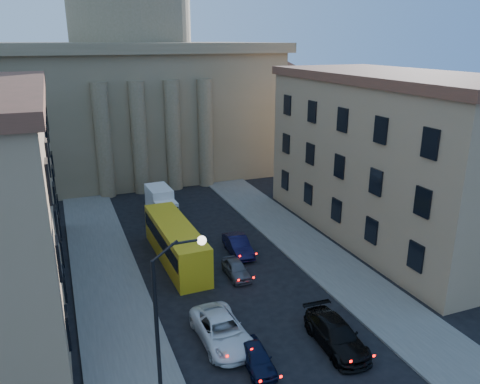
% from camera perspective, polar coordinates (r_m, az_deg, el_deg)
% --- Properties ---
extents(sidewalk_left, '(5.00, 60.00, 0.15)m').
position_cam_1_polar(sidewalk_left, '(33.72, -15.04, -13.41)').
color(sidewalk_left, '#5C5954').
rests_on(sidewalk_left, ground).
extents(sidewalk_right, '(5.00, 60.00, 0.15)m').
position_cam_1_polar(sidewalk_right, '(38.80, 10.95, -8.71)').
color(sidewalk_right, '#5C5954').
rests_on(sidewalk_right, ground).
extents(church, '(68.02, 28.76, 36.60)m').
position_cam_1_polar(church, '(67.45, -12.71, 13.00)').
color(church, '#766648').
rests_on(church, ground).
extents(building_right, '(11.60, 26.60, 14.70)m').
position_cam_1_polar(building_right, '(44.20, 18.12, 4.21)').
color(building_right, '#A17F5F').
rests_on(building_right, ground).
extents(street_lamp, '(2.62, 0.44, 8.83)m').
position_cam_1_polar(street_lamp, '(22.72, -8.86, -14.19)').
color(street_lamp, black).
rests_on(street_lamp, ground).
extents(car_left_near, '(1.71, 3.68, 1.22)m').
position_cam_1_polar(car_left_near, '(27.44, 2.06, -19.49)').
color(car_left_near, black).
rests_on(car_left_near, ground).
extents(car_left_mid, '(2.73, 5.73, 1.58)m').
position_cam_1_polar(car_left_mid, '(29.17, -2.25, -16.50)').
color(car_left_mid, white).
rests_on(car_left_mid, ground).
extents(car_right_mid, '(2.46, 5.48, 1.56)m').
position_cam_1_polar(car_right_mid, '(29.36, 11.65, -16.68)').
color(car_right_mid, black).
rests_on(car_right_mid, ground).
extents(car_right_far, '(1.60, 3.74, 1.26)m').
position_cam_1_polar(car_right_far, '(36.29, -0.48, -9.34)').
color(car_right_far, '#535359').
rests_on(car_right_far, ground).
extents(car_right_distant, '(1.86, 4.65, 1.50)m').
position_cam_1_polar(car_right_distant, '(39.85, -0.25, -6.52)').
color(car_right_distant, black).
rests_on(car_right_distant, ground).
extents(city_bus, '(2.85, 11.27, 3.16)m').
position_cam_1_polar(city_bus, '(38.65, -7.86, -5.98)').
color(city_bus, gold).
rests_on(city_bus, ground).
extents(box_truck, '(2.34, 5.47, 2.96)m').
position_cam_1_polar(box_truck, '(48.38, -9.57, -1.42)').
color(box_truck, white).
rests_on(box_truck, ground).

